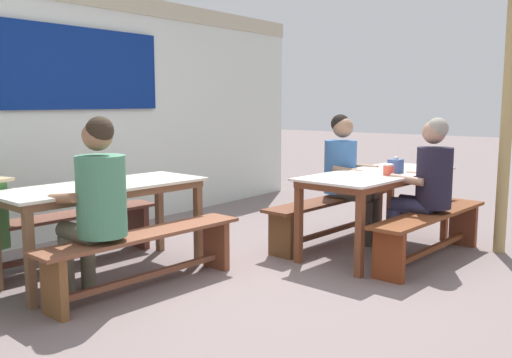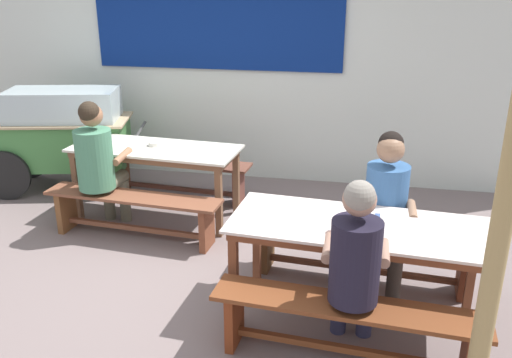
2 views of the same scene
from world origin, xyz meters
TOP-DOWN VIEW (x-y plane):
  - ground_plane at (0.00, 0.00)m, footprint 40.00×40.00m
  - backdrop_wall at (-0.01, 2.44)m, footprint 7.56×0.23m
  - dining_table_far at (-0.70, 1.02)m, footprint 1.75×0.81m
  - dining_table_near at (1.35, -0.43)m, footprint 1.86×0.89m
  - bench_far_back at (-0.66, 1.55)m, footprint 1.69×0.45m
  - bench_far_front at (-0.75, 0.48)m, footprint 1.74×0.45m
  - bench_near_back at (1.40, 0.11)m, footprint 1.84×0.46m
  - bench_near_front at (1.31, -0.96)m, footprint 1.76×0.45m
  - food_cart at (-2.03, 1.61)m, footprint 1.90×1.09m
  - person_right_near_table at (1.55, 0.03)m, footprint 0.44×0.58m
  - person_near_front at (1.34, -0.90)m, footprint 0.43×0.54m
  - person_left_back_turned at (-1.10, 0.57)m, footprint 0.47×0.57m
  - tissue_box at (1.43, -0.56)m, footprint 0.12×0.11m
  - condiment_jar at (1.23, -0.58)m, footprint 0.10×0.10m
  - soup_bowl at (-0.72, 1.08)m, footprint 0.14×0.14m
  - wooden_support_post at (2.02, -1.38)m, footprint 0.11×0.11m

SIDE VIEW (x-z plane):
  - ground_plane at x=0.00m, z-range 0.00..0.00m
  - bench_far_back at x=-0.66m, z-range 0.08..0.53m
  - bench_far_front at x=-0.75m, z-range 0.08..0.53m
  - bench_near_front at x=1.31m, z-range 0.09..0.53m
  - bench_near_back at x=1.40m, z-range 0.09..0.53m
  - dining_table_far at x=-0.70m, z-range 0.30..1.06m
  - dining_table_near at x=1.35m, z-range 0.31..1.06m
  - food_cart at x=-2.03m, z-range 0.11..1.28m
  - person_near_front at x=1.34m, z-range 0.08..1.37m
  - person_right_near_table at x=1.55m, z-range 0.08..1.38m
  - person_left_back_turned at x=-1.10m, z-range 0.09..1.41m
  - soup_bowl at x=-0.72m, z-range 0.76..0.80m
  - condiment_jar at x=1.23m, z-range 0.76..0.86m
  - tissue_box at x=1.43m, z-range 0.75..0.90m
  - wooden_support_post at x=2.02m, z-range 0.00..2.35m
  - backdrop_wall at x=-0.01m, z-range 0.07..2.68m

